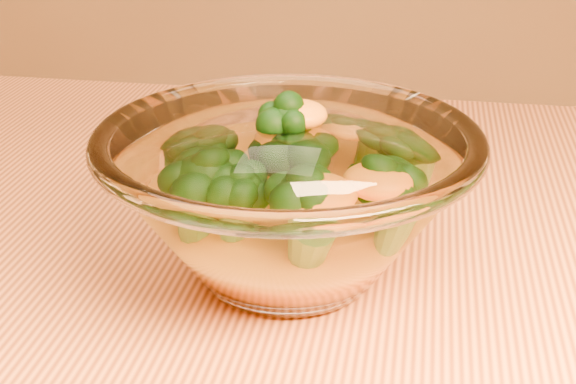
{
  "coord_description": "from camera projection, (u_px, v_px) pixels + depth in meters",
  "views": [
    {
      "loc": [
        0.02,
        -0.34,
        0.99
      ],
      "look_at": [
        -0.05,
        0.06,
        0.8
      ],
      "focal_mm": 50.0,
      "sensor_mm": 36.0,
      "label": 1
    }
  ],
  "objects": [
    {
      "name": "glass_bowl",
      "position": [
        288.0,
        200.0,
        0.45
      ],
      "size": [
        0.21,
        0.21,
        0.09
      ],
      "color": "white",
      "rests_on": "table"
    },
    {
      "name": "cheese_sauce",
      "position": [
        288.0,
        231.0,
        0.45
      ],
      "size": [
        0.12,
        0.12,
        0.03
      ],
      "primitive_type": "ellipsoid",
      "color": "orange",
      "rests_on": "glass_bowl"
    },
    {
      "name": "broccoli_heap",
      "position": [
        294.0,
        179.0,
        0.44
      ],
      "size": [
        0.13,
        0.12,
        0.07
      ],
      "color": "black",
      "rests_on": "cheese_sauce"
    }
  ]
}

